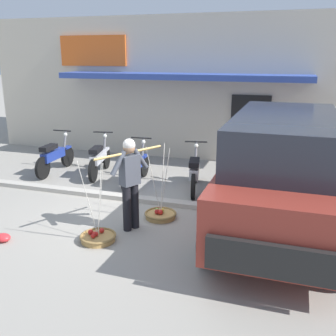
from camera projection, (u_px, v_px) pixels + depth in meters
name	position (u px, v px, depth m)	size (l,w,h in m)	color
ground_plane	(136.00, 214.00, 7.76)	(90.00, 90.00, 0.00)	gray
sidewalk_curb	(148.00, 200.00, 8.39)	(20.00, 0.24, 0.10)	#AEA89C
fruit_vendor	(130.00, 178.00, 6.86)	(0.75, 1.27, 1.70)	black
fruit_basket_left_side	(98.00, 237.00, 6.65)	(0.63, 0.63, 1.45)	#B2894C
fruit_basket_right_side	(160.00, 214.00, 7.58)	(0.63, 0.63, 1.45)	#B2894C
motorcycle_nearest_shop	(55.00, 156.00, 10.39)	(0.54, 1.82, 1.09)	black
motorcycle_second_in_row	(99.00, 159.00, 10.18)	(0.57, 1.80, 1.09)	black
motorcycle_third_in_row	(135.00, 166.00, 9.46)	(0.54, 1.82, 1.09)	black
motorcycle_end_of_row	(195.00, 172.00, 9.02)	(0.57, 1.80, 1.09)	black
parked_truck	(282.00, 170.00, 6.80)	(2.20, 4.83, 2.10)	maroon
storefront_building	(203.00, 84.00, 13.61)	(13.00, 6.00, 4.20)	beige
plastic_litter_bag	(3.00, 238.00, 6.63)	(0.28, 0.22, 0.14)	red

